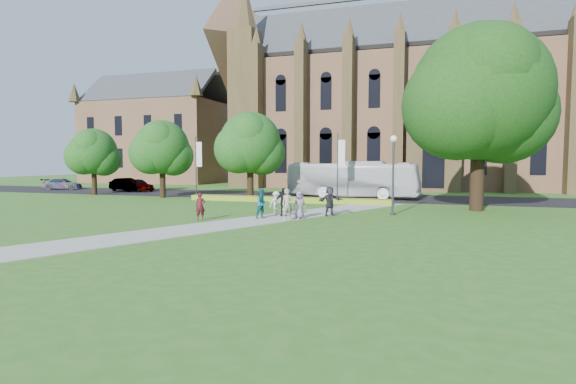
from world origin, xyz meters
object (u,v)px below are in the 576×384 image
(car_1, at_px, (127,185))
(car_0, at_px, (138,185))
(car_2, at_px, (63,184))
(pedestrian_0, at_px, (200,206))
(tour_coach, at_px, (352,179))
(large_tree, at_px, (480,93))
(streetlamp, at_px, (393,165))

(car_1, bearing_deg, car_0, -73.21)
(car_2, relative_size, pedestrian_0, 2.85)
(tour_coach, distance_m, car_0, 25.27)
(car_1, relative_size, car_2, 1.00)
(car_0, height_order, car_2, car_0)
(large_tree, xyz_separation_m, tour_coach, (-10.42, 8.26, -6.59))
(car_1, distance_m, car_2, 9.94)
(tour_coach, bearing_deg, streetlamp, -151.77)
(tour_coach, bearing_deg, large_tree, -121.26)
(tour_coach, height_order, car_0, tour_coach)
(streetlamp, xyz_separation_m, car_2, (-41.57, 14.40, -2.60))
(large_tree, relative_size, pedestrian_0, 8.14)
(tour_coach, height_order, pedestrian_0, tour_coach)
(streetlamp, xyz_separation_m, large_tree, (5.50, 4.50, 5.07))
(streetlamp, relative_size, car_0, 1.18)
(large_tree, relative_size, car_2, 2.85)
(tour_coach, distance_m, car_1, 26.77)
(large_tree, xyz_separation_m, car_0, (-35.64, 9.47, -7.59))
(car_0, distance_m, car_2, 11.44)
(tour_coach, relative_size, car_1, 2.72)
(streetlamp, distance_m, car_0, 33.32)
(streetlamp, xyz_separation_m, car_0, (-30.14, 13.97, -2.52))
(streetlamp, relative_size, tour_coach, 0.41)
(large_tree, bearing_deg, streetlamp, -140.71)
(car_1, height_order, car_2, car_1)
(car_1, distance_m, pedestrian_0, 29.11)
(tour_coach, xyz_separation_m, car_0, (-25.23, 1.21, -1.00))
(large_tree, distance_m, car_0, 37.65)
(streetlamp, distance_m, tour_coach, 13.76)
(large_tree, relative_size, car_1, 2.85)
(tour_coach, height_order, car_2, tour_coach)
(streetlamp, relative_size, car_2, 1.13)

